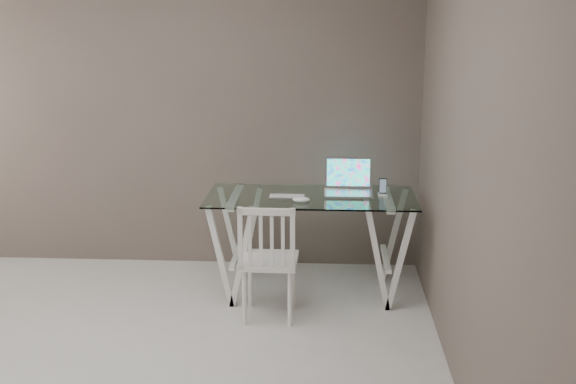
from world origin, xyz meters
name	(u,v)px	position (x,y,z in m)	size (l,w,h in m)	color
room	(52,82)	(-0.06, 0.02, 1.72)	(4.50, 4.52, 2.71)	beige
desk	(311,244)	(1.15, 1.61, 0.38)	(1.50, 0.70, 0.75)	silver
chair	(268,257)	(0.88, 1.12, 0.45)	(0.38, 0.38, 0.82)	white
laptop	(348,185)	(1.42, 1.73, 0.81)	(0.35, 0.29, 0.25)	#B8B8BD
keyboard	(287,196)	(0.98, 1.58, 0.75)	(0.27, 0.11, 0.01)	silver
mouse	(301,200)	(1.09, 1.44, 0.77)	(0.12, 0.07, 0.04)	white
phone_dock	(383,191)	(1.67, 1.66, 0.78)	(0.07, 0.07, 0.12)	white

